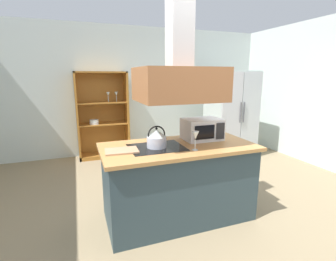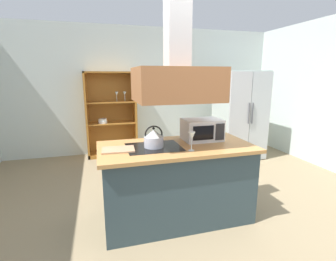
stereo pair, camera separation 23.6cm
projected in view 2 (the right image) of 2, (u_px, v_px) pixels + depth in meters
name	position (u px, v px, depth m)	size (l,w,h in m)	color
ground_plane	(192.00, 217.00, 3.02)	(7.80, 7.80, 0.00)	#827153
wall_back	(144.00, 91.00, 5.55)	(6.00, 0.12, 2.70)	silver
kitchen_island	(176.00, 182.00, 2.94)	(1.76, 0.88, 0.90)	#2E4047
range_hood	(177.00, 73.00, 2.67)	(0.90, 0.70, 1.29)	#9E6038
refrigerator	(240.00, 115.00, 5.13)	(0.90, 0.78, 1.78)	#AFBEBA
dish_cabinet	(111.00, 119.00, 5.26)	(1.03, 0.40, 1.76)	#A76826
kettle	(154.00, 138.00, 2.75)	(0.22, 0.22, 0.24)	#B2B7C8
cutting_board	(118.00, 150.00, 2.65)	(0.34, 0.24, 0.02)	tan
microwave	(202.00, 130.00, 3.06)	(0.46, 0.35, 0.26)	silver
wine_glass_on_counter	(192.00, 137.00, 2.61)	(0.08, 0.08, 0.21)	silver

